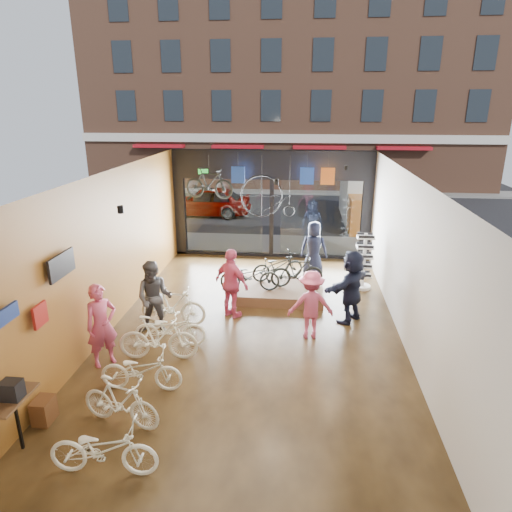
# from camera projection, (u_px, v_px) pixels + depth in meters

# --- Properties ---
(ground_plane) EXTENTS (7.00, 12.00, 0.04)m
(ground_plane) POSITION_uv_depth(u_px,v_px,m) (254.00, 334.00, 11.07)
(ground_plane) COLOR black
(ground_plane) RESTS_ON ground
(ceiling) EXTENTS (7.00, 12.00, 0.04)m
(ceiling) POSITION_uv_depth(u_px,v_px,m) (253.00, 175.00, 9.86)
(ceiling) COLOR black
(ceiling) RESTS_ON ground
(wall_left) EXTENTS (0.04, 12.00, 3.80)m
(wall_left) POSITION_uv_depth(u_px,v_px,m) (106.00, 254.00, 10.81)
(wall_left) COLOR olive
(wall_left) RESTS_ON ground
(wall_right) EXTENTS (0.04, 12.00, 3.80)m
(wall_right) POSITION_uv_depth(u_px,v_px,m) (411.00, 264.00, 10.12)
(wall_right) COLOR beige
(wall_right) RESTS_ON ground
(wall_back) EXTENTS (7.00, 0.04, 3.80)m
(wall_back) POSITION_uv_depth(u_px,v_px,m) (192.00, 442.00, 4.78)
(wall_back) COLOR beige
(wall_back) RESTS_ON ground
(storefront) EXTENTS (7.00, 0.26, 3.80)m
(storefront) POSITION_uv_depth(u_px,v_px,m) (272.00, 205.00, 16.13)
(storefront) COLOR black
(storefront) RESTS_ON ground
(exit_sign) EXTENTS (0.35, 0.06, 0.18)m
(exit_sign) POSITION_uv_depth(u_px,v_px,m) (203.00, 172.00, 15.89)
(exit_sign) COLOR #198C26
(exit_sign) RESTS_ON storefront
(street_road) EXTENTS (30.00, 18.00, 0.02)m
(street_road) POSITION_uv_depth(u_px,v_px,m) (283.00, 205.00, 25.23)
(street_road) COLOR black
(street_road) RESTS_ON ground
(sidewalk_near) EXTENTS (30.00, 2.40, 0.12)m
(sidewalk_near) POSITION_uv_depth(u_px,v_px,m) (273.00, 245.00, 17.84)
(sidewalk_near) COLOR slate
(sidewalk_near) RESTS_ON ground
(sidewalk_far) EXTENTS (30.00, 2.00, 0.12)m
(sidewalk_far) POSITION_uv_depth(u_px,v_px,m) (286.00, 191.00, 28.98)
(sidewalk_far) COLOR slate
(sidewalk_far) RESTS_ON ground
(opposite_building) EXTENTS (26.00, 5.00, 14.00)m
(opposite_building) POSITION_uv_depth(u_px,v_px,m) (290.00, 76.00, 29.15)
(opposite_building) COLOR brown
(opposite_building) RESTS_ON ground
(street_car) EXTENTS (4.27, 1.72, 1.45)m
(street_car) POSITION_uv_depth(u_px,v_px,m) (207.00, 201.00, 22.51)
(street_car) COLOR gray
(street_car) RESTS_ON street_road
(box_truck) EXTENTS (1.98, 5.95, 2.34)m
(box_truck) POSITION_uv_depth(u_px,v_px,m) (367.00, 200.00, 20.69)
(box_truck) COLOR silver
(box_truck) RESTS_ON street_road
(floor_bike_0) EXTENTS (1.67, 0.64, 0.87)m
(floor_bike_0) POSITION_uv_depth(u_px,v_px,m) (103.00, 449.00, 6.73)
(floor_bike_0) COLOR white
(floor_bike_0) RESTS_ON ground_plane
(floor_bike_1) EXTENTS (1.56, 0.78, 0.90)m
(floor_bike_1) POSITION_uv_depth(u_px,v_px,m) (120.00, 402.00, 7.77)
(floor_bike_1) COLOR white
(floor_bike_1) RESTS_ON ground_plane
(floor_bike_2) EXTENTS (1.61, 0.61, 0.83)m
(floor_bike_2) POSITION_uv_depth(u_px,v_px,m) (141.00, 370.00, 8.75)
(floor_bike_2) COLOR white
(floor_bike_2) RESTS_ON ground_plane
(floor_bike_3) EXTENTS (1.74, 0.63, 1.02)m
(floor_bike_3) POSITION_uv_depth(u_px,v_px,m) (158.00, 338.00, 9.78)
(floor_bike_3) COLOR white
(floor_bike_3) RESTS_ON ground_plane
(floor_bike_4) EXTENTS (1.67, 0.72, 0.85)m
(floor_bike_4) POSITION_uv_depth(u_px,v_px,m) (170.00, 329.00, 10.37)
(floor_bike_4) COLOR white
(floor_bike_4) RESTS_ON ground_plane
(floor_bike_5) EXTENTS (1.70, 0.57, 1.01)m
(floor_bike_5) POSITION_uv_depth(u_px,v_px,m) (173.00, 306.00, 11.37)
(floor_bike_5) COLOR white
(floor_bike_5) RESTS_ON ground_plane
(display_platform) EXTENTS (2.40, 1.80, 0.30)m
(display_platform) POSITION_uv_depth(u_px,v_px,m) (281.00, 291.00, 13.16)
(display_platform) COLOR #482E21
(display_platform) RESTS_ON ground_plane
(display_bike_left) EXTENTS (1.70, 0.72, 0.87)m
(display_bike_left) POSITION_uv_depth(u_px,v_px,m) (250.00, 276.00, 12.70)
(display_bike_left) COLOR black
(display_bike_left) RESTS_ON display_platform
(display_bike_mid) EXTENTS (1.57, 0.74, 0.91)m
(display_bike_mid) POSITION_uv_depth(u_px,v_px,m) (297.00, 272.00, 12.96)
(display_bike_mid) COLOR black
(display_bike_mid) RESTS_ON display_platform
(display_bike_right) EXTENTS (1.68, 1.22, 0.84)m
(display_bike_right) POSITION_uv_depth(u_px,v_px,m) (278.00, 266.00, 13.50)
(display_bike_right) COLOR black
(display_bike_right) RESTS_ON display_platform
(customer_0) EXTENTS (0.77, 0.77, 1.81)m
(customer_0) POSITION_uv_depth(u_px,v_px,m) (102.00, 325.00, 9.48)
(customer_0) COLOR #CC4C72
(customer_0) RESTS_ON ground_plane
(customer_1) EXTENTS (0.93, 0.75, 1.81)m
(customer_1) POSITION_uv_depth(u_px,v_px,m) (155.00, 298.00, 10.82)
(customer_1) COLOR #3F3F44
(customer_1) RESTS_ON ground_plane
(customer_2) EXTENTS (1.14, 0.98, 1.84)m
(customer_2) POSITION_uv_depth(u_px,v_px,m) (232.00, 284.00, 11.64)
(customer_2) COLOR #CC4C72
(customer_2) RESTS_ON ground_plane
(customer_3) EXTENTS (1.13, 0.73, 1.66)m
(customer_3) POSITION_uv_depth(u_px,v_px,m) (311.00, 305.00, 10.63)
(customer_3) COLOR #CC4C72
(customer_3) RESTS_ON ground_plane
(customer_4) EXTENTS (0.94, 0.69, 1.77)m
(customer_4) POSITION_uv_depth(u_px,v_px,m) (314.00, 249.00, 14.60)
(customer_4) COLOR #161C33
(customer_4) RESTS_ON ground_plane
(customer_5) EXTENTS (1.48, 1.74, 1.89)m
(customer_5) POSITION_uv_depth(u_px,v_px,m) (351.00, 286.00, 11.41)
(customer_5) COLOR #161C33
(customer_5) RESTS_ON ground_plane
(sunglasses_rack) EXTENTS (0.62, 0.56, 1.71)m
(sunglasses_rack) POSITION_uv_depth(u_px,v_px,m) (364.00, 261.00, 13.50)
(sunglasses_rack) COLOR white
(sunglasses_rack) RESTS_ON ground_plane
(wall_merch) EXTENTS (0.40, 2.40, 2.60)m
(wall_merch) POSITION_uv_depth(u_px,v_px,m) (32.00, 352.00, 7.68)
(wall_merch) COLOR navy
(wall_merch) RESTS_ON wall_left
(penny_farthing) EXTENTS (1.65, 0.06, 1.32)m
(penny_farthing) POSITION_uv_depth(u_px,v_px,m) (270.00, 198.00, 14.25)
(penny_farthing) COLOR black
(penny_farthing) RESTS_ON ceiling
(hung_bike) EXTENTS (1.64, 0.73, 0.95)m
(hung_bike) POSITION_uv_depth(u_px,v_px,m) (209.00, 183.00, 14.29)
(hung_bike) COLOR black
(hung_bike) RESTS_ON ceiling
(jersey_left) EXTENTS (0.45, 0.03, 0.55)m
(jersey_left) POSITION_uv_depth(u_px,v_px,m) (238.00, 175.00, 15.11)
(jersey_left) COLOR #1E3F99
(jersey_left) RESTS_ON ceiling
(jersey_mid) EXTENTS (0.45, 0.03, 0.55)m
(jersey_mid) POSITION_uv_depth(u_px,v_px,m) (307.00, 176.00, 14.89)
(jersey_mid) COLOR #1E3F99
(jersey_mid) RESTS_ON ceiling
(jersey_right) EXTENTS (0.45, 0.03, 0.55)m
(jersey_right) POSITION_uv_depth(u_px,v_px,m) (328.00, 176.00, 14.83)
(jersey_right) COLOR #CC5919
(jersey_right) RESTS_ON ceiling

